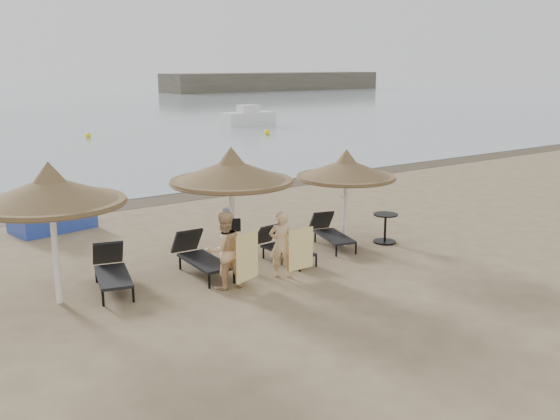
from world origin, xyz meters
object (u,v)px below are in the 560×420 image
(lounger_near_left, at_px, (200,255))
(side_table, at_px, (385,229))
(palapa_center, at_px, (231,172))
(lounger_far_right, at_px, (330,232))
(palapa_left, at_px, (50,191))
(person_right, at_px, (282,239))
(lounger_near_right, at_px, (281,246))
(lounger_far_left, at_px, (112,270))
(pedal_boat, at_px, (51,217))
(palapa_right, at_px, (346,169))
(person_left, at_px, (224,244))

(lounger_near_left, distance_m, side_table, 5.18)
(palapa_center, relative_size, lounger_far_right, 1.52)
(lounger_far_right, bearing_deg, palapa_left, -164.54)
(person_right, bearing_deg, side_table, -133.36)
(lounger_near_right, bearing_deg, lounger_far_left, 166.85)
(pedal_boat, bearing_deg, lounger_near_left, -84.14)
(lounger_near_right, bearing_deg, palapa_right, -4.56)
(lounger_near_left, xyz_separation_m, person_right, (1.34, -1.32, 0.47))
(palapa_left, bearing_deg, pedal_boat, 75.85)
(palapa_right, xyz_separation_m, lounger_far_left, (-6.05, 0.47, -1.62))
(palapa_center, height_order, person_left, palapa_center)
(lounger_far_right, height_order, person_left, person_left)
(lounger_far_left, xyz_separation_m, side_table, (7.11, -0.88, -0.02))
(lounger_near_right, height_order, person_left, person_left)
(palapa_center, height_order, lounger_far_right, palapa_center)
(person_right, bearing_deg, lounger_far_right, -115.36)
(palapa_center, distance_m, lounger_near_left, 2.02)
(side_table, bearing_deg, person_left, -174.13)
(palapa_left, relative_size, side_table, 3.67)
(palapa_center, relative_size, person_left, 1.47)
(person_right, bearing_deg, lounger_near_right, -88.26)
(palapa_right, height_order, lounger_near_right, palapa_right)
(palapa_right, height_order, lounger_far_left, palapa_right)
(palapa_right, height_order, lounger_near_left, palapa_right)
(lounger_far_left, height_order, person_left, person_left)
(palapa_center, bearing_deg, person_right, -69.45)
(palapa_left, distance_m, lounger_far_left, 2.22)
(palapa_left, distance_m, person_right, 4.86)
(lounger_far_left, relative_size, person_left, 1.05)
(palapa_right, height_order, lounger_far_right, palapa_right)
(palapa_right, distance_m, pedal_boat, 8.45)
(palapa_center, relative_size, lounger_near_right, 1.59)
(palapa_center, bearing_deg, palapa_left, -179.82)
(palapa_left, xyz_separation_m, lounger_far_right, (6.95, 0.03, -1.90))
(palapa_center, relative_size, lounger_far_left, 1.40)
(palapa_right, distance_m, lounger_far_left, 6.28)
(palapa_right, distance_m, side_table, 2.00)
(lounger_near_right, bearing_deg, person_right, -130.95)
(palapa_right, distance_m, lounger_near_left, 4.40)
(person_left, bearing_deg, palapa_left, -15.38)
(palapa_center, xyz_separation_m, side_table, (4.29, -0.63, -1.87))
(lounger_far_right, bearing_deg, lounger_near_left, -165.04)
(lounger_near_left, height_order, person_right, person_right)
(lounger_near_right, distance_m, person_right, 1.34)
(lounger_far_right, xyz_separation_m, person_left, (-3.85, -1.18, 0.60))
(palapa_right, height_order, pedal_boat, palapa_right)
(palapa_center, distance_m, lounger_near_right, 2.25)
(lounger_far_left, bearing_deg, lounger_near_right, 6.80)
(lounger_near_right, distance_m, side_table, 3.11)
(lounger_near_right, relative_size, person_right, 1.02)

